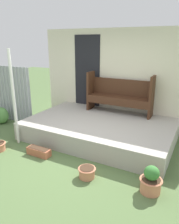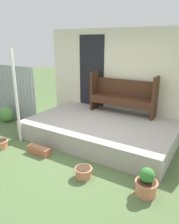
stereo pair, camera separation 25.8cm
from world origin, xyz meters
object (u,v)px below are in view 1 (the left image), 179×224
Objects in this scene: support_post at (14,99)px; flower_pot_middle at (87,172)px; flower_pot_right at (151,181)px; bench at (120,94)px; planter_box_rect at (39,152)px; shrub_by_fence at (1,115)px.

support_post reaches higher than flower_pot_middle.
flower_pot_middle is at bearing -172.91° from flower_pot_right.
flower_pot_right is at bearing -59.35° from bench.
planter_box_rect is (-0.89, -2.26, -0.87)m from bench.
bench is 2.63m from flower_pot_middle.
flower_pot_right is 0.96× the size of shrub_by_fence.
support_post is 4.49× the size of shrub_by_fence.
shrub_by_fence is (-4.50, 1.01, 0.04)m from flower_pot_right.
support_post is at bearing 174.42° from flower_pot_right.
support_post is 4.11× the size of planter_box_rect.
shrub_by_fence reaches higher than planter_box_rect.
flower_pot_middle is at bearing -82.45° from bench.
bench is 2.84m from flower_pot_right.
planter_box_rect is at bearing -23.28° from shrub_by_fence.
flower_pot_middle is (2.08, -0.44, -0.96)m from support_post.
bench is at bearing 98.51° from flower_pot_middle.
bench reaches higher than flower_pot_right.
shrub_by_fence is (-3.06, -1.32, -0.71)m from bench.
planter_box_rect is at bearing -112.48° from bench.
support_post reaches higher than bench.
support_post reaches higher than planter_box_rect.
shrub_by_fence reaches higher than flower_pot_right.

